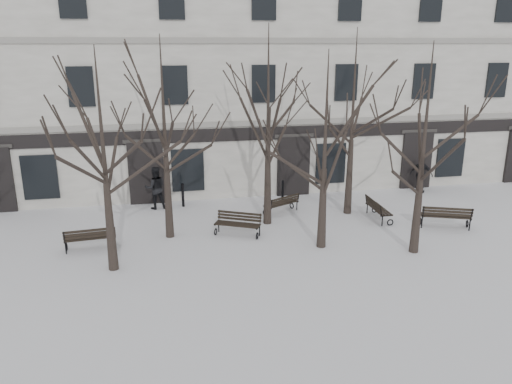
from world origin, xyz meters
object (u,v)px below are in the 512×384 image
object	(u,v)px
bench_1	(90,237)
bench_5	(377,208)
bench_2	(446,216)
tree_1	(102,136)
bench_4	(282,203)
tree_2	(326,128)
bench_3	(238,223)
tree_3	(426,126)

from	to	relation	value
bench_1	bench_5	distance (m)	11.59
bench_1	bench_2	bearing A→B (deg)	172.50
bench_1	bench_5	size ratio (longest dim) A/B	1.04
bench_1	tree_1	bearing A→B (deg)	111.49
bench_2	tree_1	bearing A→B (deg)	26.92
bench_5	bench_4	bearing A→B (deg)	70.19
bench_2	bench_5	bearing A→B (deg)	-13.58
tree_1	bench_2	xyz separation A→B (m)	(12.87, 1.33, -3.95)
bench_1	tree_2	bearing A→B (deg)	165.43
tree_1	bench_2	bearing A→B (deg)	5.88
tree_2	bench_2	world-z (taller)	tree_2
bench_4	bench_5	distance (m)	4.07
tree_2	bench_3	size ratio (longest dim) A/B	3.81
bench_5	tree_3	bearing A→B (deg)	179.40
tree_3	tree_1	bearing A→B (deg)	176.62
tree_1	bench_5	world-z (taller)	tree_1
bench_2	bench_4	size ratio (longest dim) A/B	1.17
tree_2	tree_3	distance (m)	3.30
tree_3	bench_3	xyz separation A→B (m)	(-5.92, 2.85, -4.06)
bench_3	tree_3	bearing A→B (deg)	0.93
tree_2	bench_1	size ratio (longest dim) A/B	3.82
bench_3	tree_2	bearing A→B (deg)	-5.24
tree_2	bench_2	xyz separation A→B (m)	(5.51, 0.84, -3.85)
tree_3	bench_2	distance (m)	5.07
tree_2	bench_2	distance (m)	6.78
tree_2	bench_4	world-z (taller)	tree_2
tree_2	tree_3	xyz separation A→B (m)	(3.11, -1.10, 0.16)
tree_2	bench_2	size ratio (longest dim) A/B	3.46
tree_3	bench_5	bearing A→B (deg)	87.29
bench_1	bench_2	size ratio (longest dim) A/B	0.90
tree_1	bench_5	size ratio (longest dim) A/B	4.04
bench_1	bench_3	bearing A→B (deg)	179.00
bench_2	bench_3	size ratio (longest dim) A/B	1.10
tree_2	bench_1	world-z (taller)	tree_2
tree_2	tree_3	size ratio (longest dim) A/B	0.96
tree_3	bench_5	size ratio (longest dim) A/B	4.10
tree_3	bench_3	bearing A→B (deg)	154.33
tree_1	tree_3	xyz separation A→B (m)	(10.46, -0.62, 0.07)
tree_1	bench_1	size ratio (longest dim) A/B	3.90
bench_1	bench_4	xyz separation A→B (m)	(7.77, 2.60, -0.03)
bench_4	tree_3	bearing A→B (deg)	97.90
bench_3	bench_4	bearing A→B (deg)	69.71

